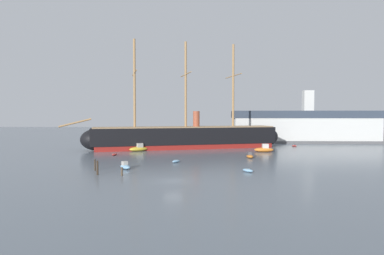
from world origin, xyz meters
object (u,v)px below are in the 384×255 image
(mooring_piling_right_pair, at_px, (95,165))
(tall_ship, at_px, (186,137))
(dinghy_near_centre, at_px, (176,161))
(motorboat_alongside_bow, at_px, (139,148))
(motorboat_alongside_stern, at_px, (264,149))
(dinghy_distant_centre, at_px, (195,141))
(mooring_piling_nearest, at_px, (122,171))
(dinghy_mid_left, at_px, (114,154))
(motorboat_foreground_left, at_px, (125,166))
(dinghy_foreground_right, at_px, (248,170))
(motorboat_far_left, at_px, (105,142))
(dinghy_far_right, at_px, (294,146))
(motorboat_mid_right, at_px, (250,156))
(mooring_piling_left_pair, at_px, (97,168))
(dockside_warehouse_right, at_px, (303,126))

(mooring_piling_right_pair, bearing_deg, tall_ship, 71.29)
(dinghy_near_centre, height_order, motorboat_alongside_bow, motorboat_alongside_bow)
(motorboat_alongside_stern, distance_m, dinghy_distant_centre, 33.90)
(mooring_piling_nearest, bearing_deg, motorboat_alongside_stern, 51.13)
(dinghy_mid_left, bearing_deg, motorboat_foreground_left, -69.27)
(dinghy_foreground_right, bearing_deg, motorboat_far_left, 128.09)
(dinghy_distant_centre, relative_size, mooring_piling_nearest, 2.26)
(motorboat_foreground_left, bearing_deg, dinghy_foreground_right, -6.02)
(dinghy_far_right, bearing_deg, motorboat_foreground_left, -132.95)
(motorboat_foreground_left, relative_size, motorboat_alongside_bow, 0.62)
(motorboat_alongside_stern, relative_size, mooring_piling_right_pair, 2.64)
(tall_ship, bearing_deg, motorboat_foreground_left, -102.87)
(dinghy_foreground_right, height_order, mooring_piling_nearest, mooring_piling_nearest)
(motorboat_mid_right, xyz_separation_m, motorboat_alongside_stern, (4.95, 11.58, 0.27))
(mooring_piling_nearest, relative_size, mooring_piling_right_pair, 0.67)
(dinghy_far_right, height_order, mooring_piling_left_pair, mooring_piling_left_pair)
(dinghy_distant_centre, bearing_deg, motorboat_mid_right, -71.72)
(mooring_piling_nearest, bearing_deg, motorboat_far_left, 109.57)
(dinghy_foreground_right, bearing_deg, mooring_piling_right_pair, 179.49)
(dinghy_foreground_right, xyz_separation_m, motorboat_far_left, (-38.07, 48.58, 0.36))
(motorboat_mid_right, bearing_deg, tall_ship, 127.33)
(tall_ship, height_order, dinghy_foreground_right, tall_ship)
(dinghy_far_right, height_order, mooring_piling_nearest, mooring_piling_nearest)
(dockside_warehouse_right, bearing_deg, mooring_piling_left_pair, -127.15)
(dinghy_mid_left, bearing_deg, mooring_piling_left_pair, -80.31)
(dinghy_foreground_right, bearing_deg, dinghy_far_right, 67.16)
(dinghy_near_centre, bearing_deg, motorboat_foreground_left, -134.91)
(mooring_piling_left_pair, bearing_deg, mooring_piling_nearest, -5.09)
(mooring_piling_left_pair, bearing_deg, motorboat_alongside_bow, 90.91)
(dinghy_far_right, distance_m, dinghy_distant_centre, 32.40)
(dinghy_near_centre, xyz_separation_m, dockside_warehouse_right, (38.12, 50.72, 4.99))
(motorboat_alongside_stern, bearing_deg, dinghy_foreground_right, -104.32)
(dinghy_foreground_right, relative_size, dinghy_mid_left, 1.11)
(motorboat_far_left, relative_size, dinghy_far_right, 2.04)
(mooring_piling_right_pair, bearing_deg, motorboat_alongside_stern, 41.89)
(motorboat_mid_right, distance_m, mooring_piling_right_pair, 32.55)
(dinghy_far_right, xyz_separation_m, mooring_piling_right_pair, (-43.44, -43.75, 0.69))
(tall_ship, relative_size, motorboat_alongside_stern, 12.02)
(dinghy_far_right, bearing_deg, mooring_piling_right_pair, -134.80)
(motorboat_alongside_stern, height_order, motorboat_far_left, motorboat_alongside_stern)
(motorboat_alongside_bow, bearing_deg, dinghy_near_centre, -60.13)
(motorboat_alongside_stern, xyz_separation_m, mooring_piling_right_pair, (-32.40, -29.06, 0.22))
(motorboat_alongside_stern, bearing_deg, motorboat_mid_right, -113.12)
(dinghy_foreground_right, distance_m, dinghy_far_right, 47.71)
(tall_ship, bearing_deg, motorboat_alongside_stern, -21.87)
(motorboat_foreground_left, height_order, dinghy_mid_left, motorboat_foreground_left)
(motorboat_alongside_stern, height_order, dinghy_far_right, motorboat_alongside_stern)
(mooring_piling_nearest, bearing_deg, dinghy_near_centre, 64.02)
(motorboat_far_left, height_order, mooring_piling_right_pair, mooring_piling_right_pair)
(motorboat_alongside_bow, relative_size, motorboat_far_left, 1.17)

